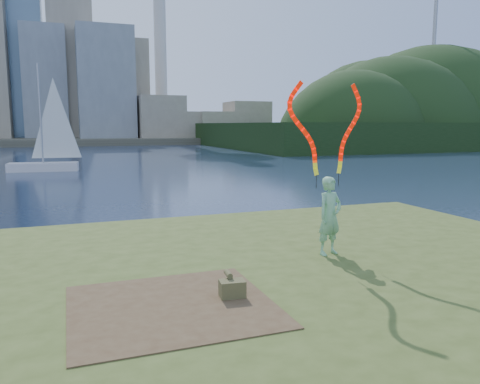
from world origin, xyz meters
name	(u,v)px	position (x,y,z in m)	size (l,w,h in m)	color
ground	(234,278)	(0.00, 0.00, 0.00)	(320.00, 320.00, 0.00)	#192640
grassy_knoll	(273,297)	(0.00, -2.30, 0.34)	(20.00, 18.00, 0.80)	#3B4B1A
dirt_patch	(172,306)	(-2.20, -3.20, 0.81)	(3.20, 3.00, 0.02)	#47331E
far_shore	(85,140)	(0.00, 95.00, 0.60)	(320.00, 40.00, 1.20)	#474234
wooded_hill	(426,144)	(59.57, 59.96, 0.16)	(78.00, 50.00, 63.00)	black
woman_with_ribbons	(330,193)	(1.78, -1.36, 2.19)	(2.04, 0.69, 4.13)	#187D33
canvas_bag	(232,288)	(-1.16, -3.17, 0.97)	(0.45, 0.51, 0.41)	#484226
sailboat	(47,153)	(-5.22, 30.34, 1.47)	(5.67, 2.14, 8.52)	silver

